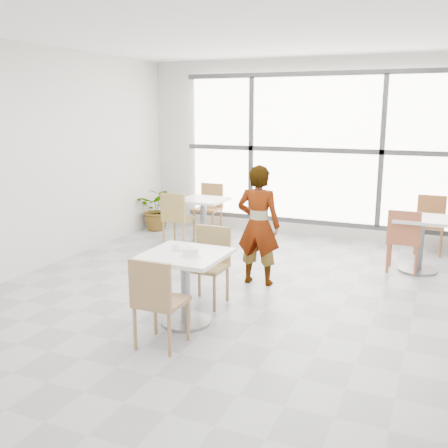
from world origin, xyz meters
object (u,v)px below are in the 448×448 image
at_px(bg_chair_left_near, 176,215).
at_px(bg_chair_right_near, 404,237).
at_px(oatmeal_bowl, 191,251).
at_px(chair_near, 157,297).
at_px(bg_chair_left_far, 210,205).
at_px(bg_chair_right_far, 430,220).
at_px(person, 258,225).
at_px(main_table, 185,275).
at_px(bg_table_left, 203,215).
at_px(bg_table_right, 420,236).
at_px(plant_left, 158,209).
at_px(chair_far, 209,260).
at_px(coffee_cup, 176,248).

height_order(bg_chair_left_near, bg_chair_right_near, same).
bearing_deg(oatmeal_bowl, chair_near, -96.02).
xyz_separation_m(bg_chair_left_far, bg_chair_right_far, (3.66, 0.18, 0.00)).
bearing_deg(person, main_table, 78.05).
height_order(bg_table_left, bg_table_right, same).
distance_m(oatmeal_bowl, bg_chair_right_near, 3.27).
distance_m(main_table, chair_near, 0.63).
height_order(main_table, bg_table_right, same).
distance_m(oatmeal_bowl, plant_left, 4.43).
distance_m(chair_far, bg_chair_right_far, 3.96).
bearing_deg(main_table, chair_near, -86.71).
distance_m(main_table, bg_chair_right_far, 4.50).
height_order(chair_far, bg_chair_left_far, same).
height_order(main_table, bg_chair_right_far, bg_chair_right_far).
xyz_separation_m(bg_table_left, bg_chair_right_near, (3.12, -0.32, 0.01)).
bearing_deg(bg_table_right, plant_left, 170.87).
relative_size(main_table, bg_chair_right_near, 0.92).
bearing_deg(chair_near, bg_chair_left_near, -64.08).
distance_m(bg_chair_left_near, bg_chair_right_near, 3.47).
bearing_deg(bg_table_right, main_table, -126.49).
xyz_separation_m(main_table, bg_chair_right_far, (2.17, 3.94, -0.02)).
bearing_deg(person, oatmeal_bowl, 81.93).
distance_m(chair_far, coffee_cup, 0.68).
bearing_deg(chair_far, bg_chair_left_near, 127.15).
height_order(oatmeal_bowl, plant_left, oatmeal_bowl).
bearing_deg(bg_table_left, bg_chair_left_near, -140.14).
bearing_deg(plant_left, bg_chair_left_far, 12.96).
relative_size(bg_table_left, bg_chair_right_near, 0.86).
bearing_deg(bg_chair_left_near, person, 146.51).
bearing_deg(oatmeal_bowl, coffee_cup, 155.92).
xyz_separation_m(main_table, oatmeal_bowl, (0.10, -0.06, 0.27)).
bearing_deg(bg_table_right, chair_far, -134.44).
relative_size(bg_chair_right_near, plant_left, 1.12).
relative_size(bg_chair_right_far, plant_left, 1.12).
height_order(chair_far, bg_table_right, chair_far).
bearing_deg(bg_chair_right_near, bg_table_right, -140.55).
height_order(oatmeal_bowl, coffee_cup, oatmeal_bowl).
height_order(chair_far, oatmeal_bowl, chair_far).
height_order(oatmeal_bowl, bg_table_left, oatmeal_bowl).
relative_size(main_table, bg_chair_left_near, 0.92).
xyz_separation_m(bg_chair_left_far, bg_chair_right_near, (3.38, -1.11, 0.00)).
relative_size(main_table, chair_far, 0.92).
relative_size(bg_table_right, bg_chair_left_far, 0.86).
distance_m(oatmeal_bowl, bg_table_left, 3.33).
xyz_separation_m(chair_far, bg_chair_left_far, (-1.45, 3.11, 0.00)).
bearing_deg(bg_chair_right_far, bg_table_left, -164.12).
relative_size(oatmeal_bowl, bg_table_right, 0.28).
xyz_separation_m(chair_far, person, (0.29, 0.82, 0.25)).
bearing_deg(bg_chair_right_far, oatmeal_bowl, -117.38).
relative_size(main_table, chair_near, 0.92).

